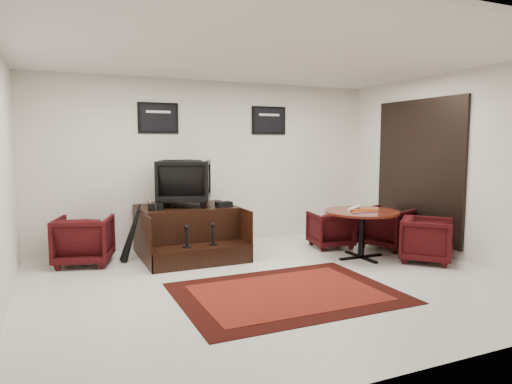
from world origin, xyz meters
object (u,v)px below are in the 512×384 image
at_px(meeting_table, 362,217).
at_px(table_chair_corner, 427,238).
at_px(shine_podium, 188,233).
at_px(table_chair_window, 387,225).
at_px(shine_chair, 184,180).
at_px(table_chair_back, 331,228).
at_px(armchair_side, 84,238).

bearing_deg(meeting_table, table_chair_corner, -37.34).
bearing_deg(shine_podium, table_chair_window, -15.49).
xyz_separation_m(shine_chair, meeting_table, (2.36, -1.42, -0.53)).
xyz_separation_m(table_chair_back, table_chair_corner, (0.77, -1.38, 0.03)).
xyz_separation_m(table_chair_window, table_chair_corner, (-0.07, -0.96, -0.02)).
relative_size(shine_podium, table_chair_corner, 2.11).
bearing_deg(table_chair_back, armchair_side, 1.19).
bearing_deg(shine_podium, meeting_table, -28.31).
bearing_deg(table_chair_corner, shine_podium, 106.94).
xyz_separation_m(shine_podium, table_chair_back, (2.33, -0.47, -0.02)).
distance_m(meeting_table, table_chair_back, 0.86).
xyz_separation_m(armchair_side, table_chair_window, (4.69, -0.93, -0.01)).
bearing_deg(table_chair_corner, meeting_table, 100.25).
height_order(armchair_side, meeting_table, armchair_side).
relative_size(shine_podium, table_chair_back, 2.28).
distance_m(shine_podium, table_chair_back, 2.38).
xyz_separation_m(armchair_side, table_chair_corner, (4.62, -1.89, -0.03)).
bearing_deg(table_chair_corner, table_chair_back, 76.99).
distance_m(table_chair_back, table_chair_corner, 1.58).
distance_m(armchair_side, meeting_table, 4.10).
bearing_deg(meeting_table, table_chair_back, 91.83).
height_order(table_chair_back, table_chair_corner, table_chair_corner).
bearing_deg(table_chair_window, armchair_side, 56.29).
height_order(armchair_side, table_chair_window, armchair_side).
bearing_deg(meeting_table, shine_chair, 148.94).
relative_size(shine_chair, meeting_table, 0.73).
height_order(shine_chair, table_chair_corner, shine_chair).
height_order(meeting_table, table_chair_back, meeting_table).
bearing_deg(armchair_side, table_chair_corner, 173.77).
distance_m(shine_podium, meeting_table, 2.69).
relative_size(table_chair_back, table_chair_corner, 0.92).
height_order(shine_podium, table_chair_corner, shine_podium).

